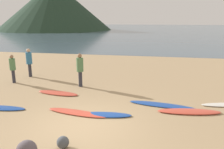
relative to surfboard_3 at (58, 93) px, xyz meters
The scene contains 12 objects.
ground_plane 7.36m from the surfboard_3, 72.82° to the left, with size 120.00×120.00×0.20m, color tan.
ocean_water 61.73m from the surfboard_3, 87.98° to the left, with size 140.00×100.00×0.01m, color #475B6B.
headland_hill 60.75m from the surfboard_3, 114.41° to the left, with size 32.89×32.89×13.65m, color #1E3323.
surfboard_3 is the anchor object (origin of this frame).
surfboard_4 2.62m from the surfboard_3, 50.45° to the right, with size 2.43×0.48×0.08m, color #D84C38.
surfboard_5 3.41m from the surfboard_3, 36.07° to the right, with size 1.97×0.49×0.08m, color #1E479E.
surfboard_6 4.87m from the surfboard_3, ahead, with size 2.68×0.51×0.07m, color #1E479E.
surfboard_7 5.96m from the surfboard_3, 10.93° to the right, with size 2.38×0.58×0.09m, color #D84C38.
person_0 3.55m from the surfboard_3, 157.54° to the left, with size 0.32×0.32×1.58m.
person_2 1.80m from the surfboard_3, 62.69° to the left, with size 0.35×0.35×1.76m.
person_3 4.15m from the surfboard_3, 137.86° to the left, with size 0.35×0.35×1.73m.
beach_rock_near 4.79m from the surfboard_3, 64.36° to the right, with size 0.35×0.35×0.35m, color #484C51.
Camera 1 is at (2.30, -6.63, 3.53)m, focal length 36.40 mm.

